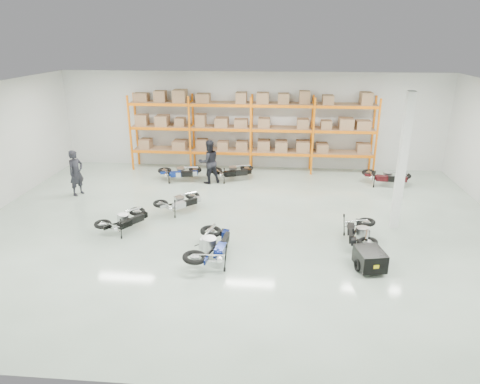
# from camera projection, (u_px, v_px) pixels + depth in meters

# --- Properties ---
(room) EXTENTS (18.00, 18.00, 18.00)m
(room) POSITION_uv_depth(u_px,v_px,m) (239.00, 163.00, 13.61)
(room) COLOR silver
(room) RESTS_ON ground
(pallet_rack) EXTENTS (11.28, 0.98, 3.62)m
(pallet_rack) POSITION_uv_depth(u_px,v_px,m) (251.00, 123.00, 19.62)
(pallet_rack) COLOR orange
(pallet_rack) RESTS_ON ground
(structural_column) EXTENTS (0.25, 0.25, 4.50)m
(structural_column) POSITION_uv_depth(u_px,v_px,m) (402.00, 163.00, 13.65)
(structural_column) COLOR white
(structural_column) RESTS_ON ground
(moto_blue_centre) EXTENTS (1.21, 2.07, 1.28)m
(moto_blue_centre) POSITION_uv_depth(u_px,v_px,m) (211.00, 241.00, 12.12)
(moto_blue_centre) COLOR #07134D
(moto_blue_centre) RESTS_ON ground
(moto_silver_left) EXTENTS (1.72, 1.67, 1.04)m
(moto_silver_left) POSITION_uv_depth(u_px,v_px,m) (179.00, 199.00, 15.50)
(moto_silver_left) COLOR #AEAFB4
(moto_silver_left) RESTS_ON ground
(moto_black_far_left) EXTENTS (1.59, 1.79, 1.05)m
(moto_black_far_left) POSITION_uv_depth(u_px,v_px,m) (124.00, 217.00, 13.98)
(moto_black_far_left) COLOR black
(moto_black_far_left) RESTS_ON ground
(moto_touring_right) EXTENTS (1.10, 1.83, 1.11)m
(moto_touring_right) POSITION_uv_depth(u_px,v_px,m) (360.00, 228.00, 13.09)
(moto_touring_right) COLOR black
(moto_touring_right) RESTS_ON ground
(trailer) EXTENTS (0.84, 1.49, 0.61)m
(trailer) POSITION_uv_depth(u_px,v_px,m) (370.00, 259.00, 11.66)
(trailer) COLOR black
(trailer) RESTS_ON ground
(moto_back_a) EXTENTS (1.77, 1.14, 1.06)m
(moto_back_a) POSITION_uv_depth(u_px,v_px,m) (180.00, 169.00, 18.80)
(moto_back_a) COLOR navy
(moto_back_a) RESTS_ON ground
(moto_back_b) EXTENTS (1.70, 0.99, 1.04)m
(moto_back_b) POSITION_uv_depth(u_px,v_px,m) (180.00, 170.00, 18.78)
(moto_back_b) COLOR #B7BEC2
(moto_back_b) RESTS_ON ground
(moto_back_c) EXTENTS (1.89, 1.36, 1.10)m
(moto_back_c) POSITION_uv_depth(u_px,v_px,m) (232.00, 169.00, 18.83)
(moto_back_c) COLOR black
(moto_back_c) RESTS_ON ground
(moto_back_d) EXTENTS (1.87, 1.20, 1.12)m
(moto_back_d) POSITION_uv_depth(u_px,v_px,m) (387.00, 174.00, 18.15)
(moto_back_d) COLOR #380B0F
(moto_back_d) RESTS_ON ground
(person_left) EXTENTS (0.68, 0.79, 1.83)m
(person_left) POSITION_uv_depth(u_px,v_px,m) (76.00, 173.00, 17.00)
(person_left) COLOR #212129
(person_left) RESTS_ON ground
(person_back) EXTENTS (1.15, 1.06, 1.90)m
(person_back) POSITION_uv_depth(u_px,v_px,m) (209.00, 162.00, 18.34)
(person_back) COLOR black
(person_back) RESTS_ON ground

